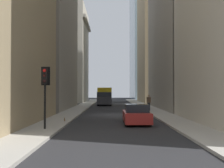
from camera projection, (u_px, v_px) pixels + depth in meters
name	position (u px, v px, depth m)	size (l,w,h in m)	color
ground_plane	(115.00, 115.00, 28.53)	(135.00, 135.00, 0.00)	#262628
sidewalk_right	(69.00, 114.00, 28.51)	(90.00, 2.20, 0.14)	#A8A399
sidewalk_left	(161.00, 114.00, 28.55)	(90.00, 2.20, 0.14)	#A8A399
building_left_far	(165.00, 29.00, 58.40)	(14.96, 10.00, 29.67)	#9E8966
building_right_far	(62.00, 55.00, 60.51)	(14.11, 10.50, 19.41)	beige
building_right_midfar	(32.00, 18.00, 37.18)	(15.96, 10.00, 23.37)	gray
delivery_truck	(105.00, 96.00, 46.94)	(6.46, 2.25, 2.84)	yellow
sedan_red	(136.00, 115.00, 20.55)	(4.30, 1.78, 1.42)	maroon
traffic_light_foreground	(45.00, 83.00, 16.92)	(0.43, 0.52, 3.65)	black
pedestrian	(149.00, 102.00, 32.46)	(0.26, 0.44, 1.78)	black
discarded_bottle	(65.00, 120.00, 21.18)	(0.07, 0.07, 0.27)	brown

